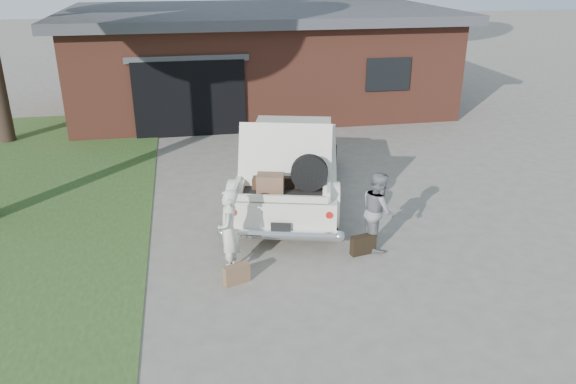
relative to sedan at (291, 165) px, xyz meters
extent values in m
plane|color=gray|center=(-0.48, -2.82, -0.77)|extent=(90.00, 90.00, 0.00)
cube|color=#2D4C1E|center=(-5.98, 0.18, -0.76)|extent=(6.00, 16.00, 0.02)
cube|color=brown|center=(0.52, 8.68, 0.73)|extent=(12.00, 7.00, 3.00)
cube|color=#4C4C51|center=(0.52, 8.68, 2.38)|extent=(12.80, 7.80, 0.30)
cube|color=black|center=(-1.98, 5.23, 0.33)|extent=(3.20, 0.30, 2.20)
cube|color=#4C4C51|center=(-1.98, 5.16, 1.48)|extent=(3.50, 0.12, 0.18)
cube|color=black|center=(4.02, 5.16, 0.83)|extent=(1.40, 0.08, 1.00)
cube|color=silver|center=(0.01, 0.04, -0.13)|extent=(3.17, 5.43, 0.66)
cube|color=beige|center=(0.09, 0.33, 0.46)|extent=(2.15, 2.40, 0.53)
cube|color=black|center=(0.33, 1.27, 0.43)|extent=(1.55, 0.48, 0.45)
cube|color=black|center=(-0.16, -0.60, 0.43)|extent=(1.55, 0.48, 0.45)
cylinder|color=black|center=(-1.30, -1.41, -0.43)|extent=(0.39, 0.71, 0.67)
cylinder|color=black|center=(0.43, -1.87, -0.43)|extent=(0.39, 0.71, 0.67)
cylinder|color=black|center=(-0.42, 1.94, -0.43)|extent=(0.39, 0.71, 0.67)
cylinder|color=black|center=(1.32, 1.49, -0.43)|extent=(0.39, 0.71, 0.67)
cylinder|color=silver|center=(-0.66, -2.48, -0.36)|extent=(2.07, 0.71, 0.18)
cylinder|color=#A5140F|center=(-1.45, -2.19, 0.03)|extent=(0.14, 0.13, 0.12)
cylinder|color=#A5140F|center=(0.17, -2.62, 0.03)|extent=(0.14, 0.13, 0.12)
cube|color=black|center=(-0.66, -2.50, -0.21)|extent=(0.34, 0.11, 0.17)
cube|color=black|center=(-0.49, -1.84, 0.22)|extent=(1.81, 1.49, 0.04)
cube|color=silver|center=(-1.28, -1.63, 0.32)|extent=(0.35, 1.10, 0.18)
cube|color=silver|center=(0.30, -2.04, 0.32)|extent=(0.35, 1.10, 0.18)
cube|color=silver|center=(-0.63, -2.38, 0.28)|extent=(1.59, 0.48, 0.12)
cube|color=silver|center=(-0.40, -1.53, 0.78)|extent=(1.79, 0.94, 1.09)
cube|color=#462F1E|center=(-0.73, -1.68, 0.34)|extent=(0.67, 0.52, 0.19)
cube|color=brown|center=(-0.74, -1.95, 0.41)|extent=(0.54, 0.43, 0.33)
cube|color=black|center=(-0.30, -1.66, 0.34)|extent=(0.70, 0.55, 0.19)
cylinder|color=black|center=(-0.05, -2.00, 0.58)|extent=(0.69, 0.33, 0.67)
imported|color=silver|center=(-1.58, -2.84, -0.03)|extent=(0.43, 0.59, 1.47)
imported|color=gray|center=(1.11, -2.46, -0.05)|extent=(0.57, 0.72, 1.44)
cube|color=#866244|center=(-1.52, -3.25, -0.60)|extent=(0.45, 0.28, 0.33)
cube|color=black|center=(0.79, -2.69, -0.59)|extent=(0.48, 0.24, 0.36)
camera|label=1|loc=(-2.16, -11.11, 4.12)|focal=35.00mm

